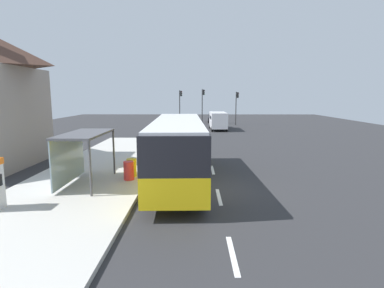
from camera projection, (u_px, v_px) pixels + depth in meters
ground_plane at (204, 144)px, 28.37m from camera, size 56.00×92.00×0.04m
sidewalk_platform at (92, 177)px, 16.57m from camera, size 6.20×30.00×0.18m
lane_stripe_seg_0 at (233, 255)px, 8.61m from camera, size 0.16×2.20×0.01m
lane_stripe_seg_1 at (219, 197)px, 13.55m from camera, size 0.16×2.20×0.01m
lane_stripe_seg_2 at (213, 170)px, 18.49m from camera, size 0.16×2.20×0.01m
lane_stripe_seg_3 at (209, 154)px, 23.43m from camera, size 0.16×2.20×0.01m
lane_stripe_seg_4 at (206, 144)px, 28.37m from camera, size 0.16×2.20×0.01m
lane_stripe_seg_5 at (205, 137)px, 33.31m from camera, size 0.16×2.20×0.01m
lane_stripe_seg_6 at (204, 132)px, 38.25m from camera, size 0.16×2.20×0.01m
lane_stripe_seg_7 at (203, 127)px, 43.18m from camera, size 0.16×2.20×0.01m
bus at (178, 146)px, 15.83m from camera, size 2.86×11.08×3.21m
white_van at (218, 120)px, 39.98m from camera, size 2.09×5.23×2.30m
sedan_near at (213, 118)px, 51.67m from camera, size 2.02×4.48×1.52m
sedan_far at (217, 122)px, 42.66m from camera, size 1.90×4.43×1.52m
recycling_bin_red at (129, 171)px, 15.63m from camera, size 0.52×0.52×0.95m
recycling_bin_yellow at (132, 167)px, 16.32m from camera, size 0.52×0.52×0.95m
traffic_light_near_side at (237, 103)px, 46.36m from camera, size 0.49×0.28×5.04m
traffic_light_far_side at (180, 102)px, 47.21m from camera, size 0.49×0.28×5.27m
traffic_light_median at (203, 101)px, 47.95m from camera, size 0.49×0.28×5.46m
bus_shelter at (79, 145)px, 14.71m from camera, size 1.80×4.00×2.50m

